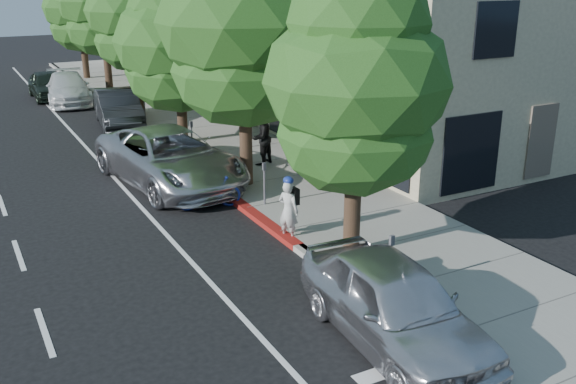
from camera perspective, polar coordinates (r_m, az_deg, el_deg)
ground at (r=16.90m, az=-0.73°, el=-3.94°), size 120.00×120.00×0.00m
sidewalk at (r=24.65m, az=-4.64°, el=3.69°), size 4.60×56.00×0.15m
curb at (r=23.86m, az=-9.70°, el=2.95°), size 0.30×56.00×0.15m
curb_red_segment at (r=17.70m, az=-2.24°, el=-2.60°), size 0.32×4.00×0.15m
storefront_building at (r=36.08m, az=-0.51°, el=14.21°), size 10.00×36.00×7.00m
street_tree_0 at (r=14.49m, az=6.13°, el=9.43°), size 4.26×4.26×6.85m
street_tree_1 at (r=19.59m, az=-4.00°, el=14.53°), size 5.20×5.20×8.25m
street_tree_2 at (r=25.25m, az=-9.76°, el=12.94°), size 4.87×4.87×6.75m
street_tree_3 at (r=30.91m, az=-13.61°, el=15.24°), size 4.33×4.33×7.62m
street_tree_4 at (r=36.72m, az=-16.22°, el=15.87°), size 4.68×4.68×7.97m
street_tree_5 at (r=42.61m, az=-18.02°, el=15.27°), size 4.47×4.47×7.13m
cyclist at (r=16.40m, az=0.04°, el=-1.67°), size 0.61×0.69×1.60m
bicycle at (r=18.82m, az=-7.08°, el=-0.01°), size 1.99×1.00×1.00m
silver_suv at (r=21.02m, az=-10.44°, el=3.01°), size 3.78×6.78×1.79m
dark_sedan at (r=29.64m, az=-14.86°, el=7.21°), size 2.28×5.05×1.61m
white_pickup at (r=35.73m, az=-18.98°, el=8.70°), size 2.73×5.44×1.52m
dark_suv_far at (r=37.29m, az=-20.54°, el=8.90°), size 1.75×4.32×1.47m
near_car_a at (r=12.13m, az=9.41°, el=-9.77°), size 2.30×4.96×1.64m
pedestrian at (r=22.36m, az=-2.44°, el=4.85°), size 1.17×1.09×1.91m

